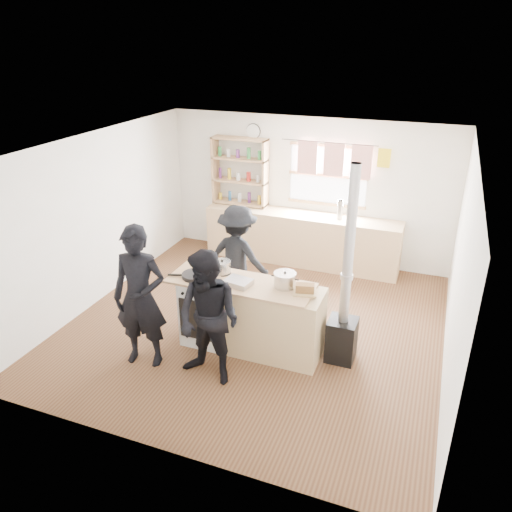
{
  "coord_description": "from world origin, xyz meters",
  "views": [
    {
      "loc": [
        2.15,
        -5.62,
        3.78
      ],
      "look_at": [
        0.04,
        -0.1,
        1.1
      ],
      "focal_mm": 35.0,
      "sensor_mm": 36.0,
      "label": 1
    }
  ],
  "objects_px": {
    "person_near_left": "(140,297)",
    "person_far": "(238,257)",
    "thermos": "(340,210)",
    "flue_heater": "(344,314)",
    "bread_board": "(305,289)",
    "person_near_right": "(209,319)",
    "stockpot_stove": "(222,267)",
    "cooking_island": "(251,316)",
    "skillet_greens": "(195,275)",
    "roast_tray": "(238,282)",
    "stockpot_counter": "(285,280)"
  },
  "relations": [
    {
      "from": "flue_heater",
      "to": "person_far",
      "type": "xyz_separation_m",
      "value": [
        -1.73,
        0.83,
        0.13
      ]
    },
    {
      "from": "thermos",
      "to": "roast_tray",
      "type": "height_order",
      "value": "thermos"
    },
    {
      "from": "person_near_right",
      "to": "stockpot_stove",
      "type": "bearing_deg",
      "value": 115.92
    },
    {
      "from": "skillet_greens",
      "to": "stockpot_stove",
      "type": "bearing_deg",
      "value": 41.1
    },
    {
      "from": "thermos",
      "to": "person_far",
      "type": "distance_m",
      "value": 2.1
    },
    {
      "from": "cooking_island",
      "to": "roast_tray",
      "type": "height_order",
      "value": "roast_tray"
    },
    {
      "from": "roast_tray",
      "to": "stockpot_stove",
      "type": "height_order",
      "value": "stockpot_stove"
    },
    {
      "from": "bread_board",
      "to": "flue_heater",
      "type": "distance_m",
      "value": 0.59
    },
    {
      "from": "stockpot_counter",
      "to": "person_far",
      "type": "distance_m",
      "value": 1.38
    },
    {
      "from": "thermos",
      "to": "person_far",
      "type": "height_order",
      "value": "person_far"
    },
    {
      "from": "thermos",
      "to": "skillet_greens",
      "type": "distance_m",
      "value": 3.11
    },
    {
      "from": "stockpot_stove",
      "to": "person_near_left",
      "type": "xyz_separation_m",
      "value": [
        -0.67,
        -0.89,
        -0.12
      ]
    },
    {
      "from": "thermos",
      "to": "person_far",
      "type": "xyz_separation_m",
      "value": [
        -1.1,
        -1.77,
        -0.28
      ]
    },
    {
      "from": "person_near_left",
      "to": "cooking_island",
      "type": "bearing_deg",
      "value": 22.85
    },
    {
      "from": "person_far",
      "to": "skillet_greens",
      "type": "bearing_deg",
      "value": 91.84
    },
    {
      "from": "roast_tray",
      "to": "stockpot_stove",
      "type": "relative_size",
      "value": 1.54
    },
    {
      "from": "stockpot_stove",
      "to": "bread_board",
      "type": "bearing_deg",
      "value": -7.65
    },
    {
      "from": "flue_heater",
      "to": "person_far",
      "type": "distance_m",
      "value": 1.92
    },
    {
      "from": "stockpot_stove",
      "to": "roast_tray",
      "type": "bearing_deg",
      "value": -35.84
    },
    {
      "from": "thermos",
      "to": "flue_heater",
      "type": "height_order",
      "value": "flue_heater"
    },
    {
      "from": "stockpot_counter",
      "to": "person_near_right",
      "type": "height_order",
      "value": "person_near_right"
    },
    {
      "from": "person_near_left",
      "to": "thermos",
      "type": "bearing_deg",
      "value": 54.99
    },
    {
      "from": "bread_board",
      "to": "person_near_right",
      "type": "bearing_deg",
      "value": -139.68
    },
    {
      "from": "stockpot_counter",
      "to": "person_far",
      "type": "bearing_deg",
      "value": 137.58
    },
    {
      "from": "thermos",
      "to": "person_near_right",
      "type": "height_order",
      "value": "person_near_right"
    },
    {
      "from": "bread_board",
      "to": "thermos",
      "type": "bearing_deg",
      "value": 93.81
    },
    {
      "from": "person_far",
      "to": "stockpot_counter",
      "type": "bearing_deg",
      "value": 146.73
    },
    {
      "from": "bread_board",
      "to": "person_near_left",
      "type": "relative_size",
      "value": 0.18
    },
    {
      "from": "cooking_island",
      "to": "stockpot_stove",
      "type": "relative_size",
      "value": 8.61
    },
    {
      "from": "cooking_island",
      "to": "stockpot_counter",
      "type": "bearing_deg",
      "value": 10.95
    },
    {
      "from": "cooking_island",
      "to": "skillet_greens",
      "type": "distance_m",
      "value": 0.89
    },
    {
      "from": "person_near_left",
      "to": "roast_tray",
      "type": "bearing_deg",
      "value": 23.5
    },
    {
      "from": "stockpot_stove",
      "to": "person_far",
      "type": "relative_size",
      "value": 0.15
    },
    {
      "from": "flue_heater",
      "to": "person_near_left",
      "type": "height_order",
      "value": "flue_heater"
    },
    {
      "from": "flue_heater",
      "to": "person_far",
      "type": "height_order",
      "value": "flue_heater"
    },
    {
      "from": "thermos",
      "to": "skillet_greens",
      "type": "height_order",
      "value": "thermos"
    },
    {
      "from": "person_near_left",
      "to": "person_far",
      "type": "distance_m",
      "value": 1.81
    },
    {
      "from": "bread_board",
      "to": "cooking_island",
      "type": "bearing_deg",
      "value": -179.64
    },
    {
      "from": "thermos",
      "to": "stockpot_counter",
      "type": "relative_size",
      "value": 1.16
    },
    {
      "from": "roast_tray",
      "to": "flue_heater",
      "type": "distance_m",
      "value": 1.34
    },
    {
      "from": "flue_heater",
      "to": "thermos",
      "type": "bearing_deg",
      "value": 103.73
    },
    {
      "from": "thermos",
      "to": "cooking_island",
      "type": "distance_m",
      "value": 2.88
    },
    {
      "from": "cooking_island",
      "to": "person_far",
      "type": "distance_m",
      "value": 1.2
    },
    {
      "from": "roast_tray",
      "to": "person_far",
      "type": "distance_m",
      "value": 1.18
    },
    {
      "from": "skillet_greens",
      "to": "person_far",
      "type": "xyz_separation_m",
      "value": [
        0.14,
        1.08,
        -0.18
      ]
    },
    {
      "from": "person_near_right",
      "to": "person_near_left",
      "type": "bearing_deg",
      "value": -170.96
    },
    {
      "from": "stockpot_counter",
      "to": "flue_heater",
      "type": "relative_size",
      "value": 0.11
    },
    {
      "from": "thermos",
      "to": "stockpot_counter",
      "type": "height_order",
      "value": "thermos"
    },
    {
      "from": "stockpot_counter",
      "to": "thermos",
      "type": "bearing_deg",
      "value": 88.05
    },
    {
      "from": "bread_board",
      "to": "person_near_right",
      "type": "height_order",
      "value": "person_near_right"
    }
  ]
}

